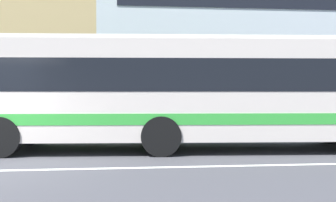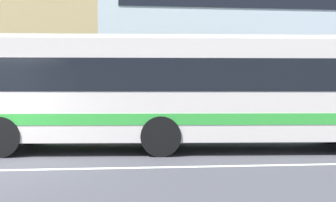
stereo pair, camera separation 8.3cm
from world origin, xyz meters
The scene contains 3 objects.
hedge_row_far centered at (-1.04, 6.44, 0.44)m, with size 18.62×1.10×0.89m, color #2F7028.
apartment_block_right centered at (14.43, 16.18, 6.09)m, with size 25.20×9.32×12.17m.
transit_bus centered at (4.90, 2.54, 1.68)m, with size 11.34×3.22×3.04m.
Camera 2 is at (3.37, -8.39, 1.61)m, focal length 42.76 mm.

